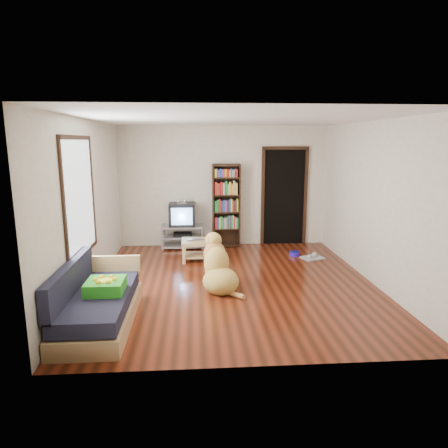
{
  "coord_description": "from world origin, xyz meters",
  "views": [
    {
      "loc": [
        -0.61,
        -6.18,
        2.26
      ],
      "look_at": [
        -0.14,
        0.4,
        0.9
      ],
      "focal_mm": 32.0,
      "sensor_mm": 36.0,
      "label": 1
    }
  ],
  "objects": [
    {
      "name": "green_cushion",
      "position": [
        -1.75,
        -1.37,
        0.5
      ],
      "size": [
        0.46,
        0.46,
        0.15
      ],
      "primitive_type": "cube",
      "rotation": [
        0.0,
        0.0,
        0.0
      ],
      "color": "green",
      "rests_on": "sofa"
    },
    {
      "name": "wall_left",
      "position": [
        -2.25,
        0.0,
        1.3
      ],
      "size": [
        0.0,
        5.0,
        5.0
      ],
      "primitive_type": "plane",
      "rotation": [
        1.57,
        0.0,
        1.57
      ],
      "color": "silver",
      "rests_on": "ground"
    },
    {
      "name": "ceiling",
      "position": [
        0.0,
        0.0,
        2.6
      ],
      "size": [
        5.0,
        5.0,
        0.0
      ],
      "primitive_type": "plane",
      "rotation": [
        3.14,
        0.0,
        0.0
      ],
      "color": "white",
      "rests_on": "ground"
    },
    {
      "name": "ground",
      "position": [
        0.0,
        0.0,
        0.0
      ],
      "size": [
        5.0,
        5.0,
        0.0
      ],
      "primitive_type": "plane",
      "color": "#612110",
      "rests_on": "ground"
    },
    {
      "name": "wall_front",
      "position": [
        0.0,
        -2.5,
        1.3
      ],
      "size": [
        4.5,
        0.0,
        4.5
      ],
      "primitive_type": "plane",
      "rotation": [
        -1.57,
        0.0,
        0.0
      ],
      "color": "silver",
      "rests_on": "ground"
    },
    {
      "name": "tv_stand",
      "position": [
        -0.9,
        2.25,
        0.27
      ],
      "size": [
        0.9,
        0.45,
        0.5
      ],
      "color": "#99999E",
      "rests_on": "ground"
    },
    {
      "name": "doorway",
      "position": [
        1.35,
        2.48,
        1.12
      ],
      "size": [
        1.03,
        0.05,
        2.19
      ],
      "color": "black",
      "rests_on": "wall_back"
    },
    {
      "name": "dog_bowl",
      "position": [
        1.38,
        1.49,
        0.04
      ],
      "size": [
        0.22,
        0.22,
        0.08
      ],
      "primitive_type": "cylinder",
      "color": "#29169A",
      "rests_on": "ground"
    },
    {
      "name": "wall_back",
      "position": [
        0.0,
        2.5,
        1.3
      ],
      "size": [
        4.5,
        0.0,
        4.5
      ],
      "primitive_type": "plane",
      "rotation": [
        1.57,
        0.0,
        0.0
      ],
      "color": "silver",
      "rests_on": "ground"
    },
    {
      "name": "grey_rag",
      "position": [
        1.68,
        1.24,
        0.01
      ],
      "size": [
        0.48,
        0.44,
        0.03
      ],
      "primitive_type": "cube",
      "rotation": [
        0.0,
        0.0,
        0.35
      ],
      "color": "#ACACAC",
      "rests_on": "ground"
    },
    {
      "name": "laptop",
      "position": [
        -0.61,
        1.29,
        0.41
      ],
      "size": [
        0.36,
        0.29,
        0.02
      ],
      "primitive_type": "imported",
      "rotation": [
        0.0,
        0.0,
        0.32
      ],
      "color": "silver",
      "rests_on": "coffee_table"
    },
    {
      "name": "dog",
      "position": [
        -0.28,
        -0.24,
        0.32
      ],
      "size": [
        0.69,
        1.0,
        0.89
      ],
      "color": "tan",
      "rests_on": "ground"
    },
    {
      "name": "sofa",
      "position": [
        -1.87,
        -1.38,
        0.26
      ],
      "size": [
        0.8,
        1.8,
        0.8
      ],
      "color": "tan",
      "rests_on": "ground"
    },
    {
      "name": "bookshelf",
      "position": [
        0.05,
        2.34,
        1.0
      ],
      "size": [
        0.6,
        0.3,
        1.8
      ],
      "color": "black",
      "rests_on": "ground"
    },
    {
      "name": "crt_tv",
      "position": [
        -0.9,
        2.27,
        0.74
      ],
      "size": [
        0.55,
        0.52,
        0.58
      ],
      "color": "black",
      "rests_on": "tv_stand"
    },
    {
      "name": "coffee_table",
      "position": [
        -0.61,
        1.32,
        0.28
      ],
      "size": [
        0.55,
        0.55,
        0.4
      ],
      "color": "tan",
      "rests_on": "ground"
    },
    {
      "name": "window",
      "position": [
        -2.23,
        -0.5,
        1.5
      ],
      "size": [
        0.03,
        1.46,
        1.7
      ],
      "color": "white",
      "rests_on": "wall_left"
    },
    {
      "name": "wall_right",
      "position": [
        2.25,
        0.0,
        1.3
      ],
      "size": [
        0.0,
        5.0,
        5.0
      ],
      "primitive_type": "plane",
      "rotation": [
        1.57,
        0.0,
        -1.57
      ],
      "color": "silver",
      "rests_on": "ground"
    }
  ]
}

